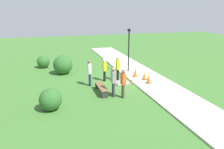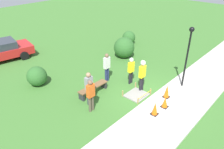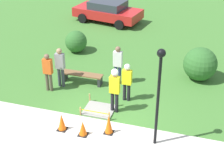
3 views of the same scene
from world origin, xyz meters
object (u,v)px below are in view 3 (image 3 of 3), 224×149
at_px(traffic_cone_near_patch, 62,122).
at_px(bystander_in_gray_shirt, 118,63).
at_px(worker_assistant, 127,79).
at_px(bystander_in_white_shirt, 60,65).
at_px(bystander_in_orange_shirt, 48,70).
at_px(worker_supervisor, 115,86).
at_px(traffic_cone_sidewalk_edge, 109,124).
at_px(park_bench, 82,76).
at_px(traffic_cone_far_patch, 83,128).
at_px(parked_car_red, 108,11).
at_px(lamppost_near, 159,84).

distance_m(traffic_cone_near_patch, bystander_in_gray_shirt, 4.25).
distance_m(worker_assistant, bystander_in_white_shirt, 3.16).
bearing_deg(bystander_in_orange_shirt, worker_supervisor, -13.06).
distance_m(traffic_cone_sidewalk_edge, park_bench, 4.09).
relative_size(traffic_cone_far_patch, parked_car_red, 0.12).
relative_size(worker_supervisor, parked_car_red, 0.40).
relative_size(traffic_cone_near_patch, worker_assistant, 0.39).
bearing_deg(bystander_in_white_shirt, lamppost_near, -30.52).
relative_size(bystander_in_orange_shirt, lamppost_near, 0.50).
height_order(traffic_cone_sidewalk_edge, park_bench, traffic_cone_sidewalk_edge).
height_order(traffic_cone_near_patch, bystander_in_gray_shirt, bystander_in_gray_shirt).
bearing_deg(traffic_cone_sidewalk_edge, park_bench, 125.08).
distance_m(bystander_in_gray_shirt, bystander_in_white_shirt, 2.58).
distance_m(worker_supervisor, bystander_in_orange_shirt, 3.35).
distance_m(traffic_cone_near_patch, traffic_cone_sidewalk_edge, 1.73).
bearing_deg(lamppost_near, worker_assistant, 123.60).
distance_m(park_bench, bystander_in_orange_shirt, 1.71).
height_order(bystander_in_orange_shirt, bystander_in_white_shirt, bystander_in_white_shirt).
bearing_deg(traffic_cone_sidewalk_edge, traffic_cone_far_patch, -155.45).
height_order(worker_assistant, lamppost_near, lamppost_near).
bearing_deg(traffic_cone_near_patch, bystander_in_orange_shirt, 124.64).
distance_m(park_bench, bystander_in_gray_shirt, 1.79).
bearing_deg(bystander_in_orange_shirt, lamppost_near, -24.34).
xyz_separation_m(traffic_cone_far_patch, bystander_in_white_shirt, (-2.29, 3.17, 0.69)).
bearing_deg(traffic_cone_far_patch, worker_supervisor, 72.11).
distance_m(traffic_cone_near_patch, bystander_in_white_shirt, 3.48).
height_order(traffic_cone_far_patch, worker_supervisor, worker_supervisor).
relative_size(park_bench, worker_assistant, 1.13).
bearing_deg(lamppost_near, traffic_cone_sidewalk_edge, 177.18).
height_order(park_bench, bystander_in_white_shirt, bystander_in_white_shirt).
height_order(traffic_cone_sidewalk_edge, bystander_in_gray_shirt, bystander_in_gray_shirt).
bearing_deg(traffic_cone_far_patch, park_bench, 111.87).
xyz_separation_m(traffic_cone_sidewalk_edge, worker_supervisor, (-0.24, 1.52, 0.70)).
bearing_deg(worker_assistant, traffic_cone_far_patch, -106.52).
distance_m(traffic_cone_near_patch, worker_assistant, 3.34).
xyz_separation_m(bystander_in_orange_shirt, lamppost_near, (5.21, -2.36, 1.46)).
xyz_separation_m(traffic_cone_far_patch, worker_assistant, (0.85, 2.88, 0.62)).
xyz_separation_m(traffic_cone_near_patch, bystander_in_orange_shirt, (-1.80, 2.60, 0.58)).
height_order(bystander_in_gray_shirt, parked_car_red, bystander_in_gray_shirt).
height_order(bystander_in_gray_shirt, bystander_in_white_shirt, bystander_in_white_shirt).
height_order(worker_assistant, parked_car_red, worker_assistant).
distance_m(worker_assistant, parked_car_red, 10.10).
relative_size(traffic_cone_far_patch, traffic_cone_sidewalk_edge, 0.77).
height_order(lamppost_near, parked_car_red, lamppost_near).
relative_size(traffic_cone_sidewalk_edge, bystander_in_orange_shirt, 0.42).
bearing_deg(parked_car_red, lamppost_near, -54.47).
bearing_deg(bystander_in_gray_shirt, traffic_cone_near_patch, -102.91).
distance_m(traffic_cone_near_patch, lamppost_near, 3.99).
bearing_deg(bystander_in_gray_shirt, park_bench, -165.15).
bearing_deg(traffic_cone_sidewalk_edge, parked_car_red, 107.87).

